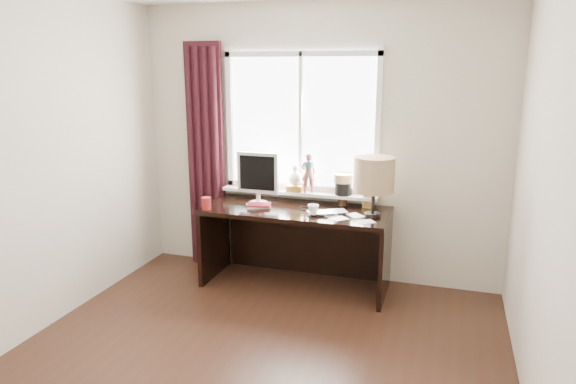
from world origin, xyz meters
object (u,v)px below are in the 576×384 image
(laptop, at_px, (327,213))
(monitor, at_px, (258,175))
(table_lamp, at_px, (374,175))
(red_cup, at_px, (206,203))
(desk, at_px, (298,231))
(mug, at_px, (313,209))

(laptop, xyz_separation_m, monitor, (-0.71, 0.14, 0.26))
(monitor, bearing_deg, table_lamp, -4.63)
(table_lamp, bearing_deg, laptop, -171.74)
(red_cup, bearing_deg, table_lamp, 9.31)
(desk, bearing_deg, monitor, -175.21)
(desk, height_order, monitor, monitor)
(laptop, relative_size, mug, 3.61)
(desk, xyz_separation_m, table_lamp, (0.71, -0.12, 0.61))
(desk, relative_size, monitor, 3.47)
(mug, bearing_deg, monitor, 160.91)
(laptop, distance_m, mug, 0.13)
(red_cup, distance_m, monitor, 0.55)
(red_cup, xyz_separation_m, monitor, (0.38, 0.33, 0.22))
(monitor, bearing_deg, desk, 4.79)
(mug, xyz_separation_m, table_lamp, (0.50, 0.12, 0.32))
(red_cup, xyz_separation_m, table_lamp, (1.47, 0.24, 0.31))
(laptop, height_order, red_cup, red_cup)
(red_cup, relative_size, desk, 0.07)
(red_cup, height_order, monitor, monitor)
(red_cup, bearing_deg, monitor, 41.12)
(laptop, xyz_separation_m, table_lamp, (0.39, 0.06, 0.35))
(mug, height_order, red_cup, red_cup)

